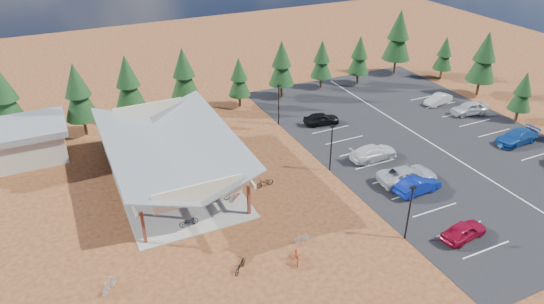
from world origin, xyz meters
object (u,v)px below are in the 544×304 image
object	(u,v)px
bike_7	(164,145)
bike_11	(297,257)
bike_2	(135,171)
bike_3	(147,157)
bike_6	(201,159)
trash_bin_1	(251,166)
car_2	(408,176)
bike_12	(240,266)
car_0	(464,231)
car_1	(418,185)
car_7	(517,137)
bike_pavilion	(170,147)
lamp_post_2	(279,102)
car_4	(321,119)
bike_1	(168,193)
bike_13	(303,238)
bike_15	(236,195)
outbuilding	(13,143)
lamp_post_1	(331,145)
car_3	(374,152)
car_8	(469,108)
car_9	(438,99)
bike_4	(221,197)
bike_16	(265,183)
bike_14	(246,164)
bike_9	(109,285)
trash_bin_0	(239,178)
bike_0	(189,221)
bike_5	(194,187)
lamp_post_0	(410,209)

from	to	relation	value
bike_7	bike_11	world-z (taller)	bike_7
bike_2	bike_7	size ratio (longest dim) A/B	0.91
bike_3	bike_6	xyz separation A→B (m)	(5.11, -2.76, -0.02)
trash_bin_1	car_2	world-z (taller)	car_2
car_2	bike_12	bearing A→B (deg)	109.94
car_0	car_1	size ratio (longest dim) A/B	0.90
car_7	bike_6	bearing A→B (deg)	-110.58
bike_pavilion	lamp_post_2	bearing A→B (deg)	25.02
car_4	bike_11	bearing A→B (deg)	155.63
bike_1	bike_13	xyz separation A→B (m)	(8.40, -10.91, -0.21)
bike_15	car_1	size ratio (longest dim) A/B	0.34
bike_15	outbuilding	bearing A→B (deg)	4.75
trash_bin_1	bike_7	size ratio (longest dim) A/B	0.49
bike_12	lamp_post_1	bearing A→B (deg)	-100.39
car_4	car_3	bearing A→B (deg)	-165.30
lamp_post_2	bike_13	size ratio (longest dim) A/B	3.50
car_8	car_9	bearing A→B (deg)	-153.80
bike_pavilion	bike_15	bearing A→B (deg)	-52.35
bike_7	car_8	bearing A→B (deg)	-102.55
bike_15	car_2	xyz separation A→B (m)	(16.19, -4.53, 0.38)
bike_11	car_1	size ratio (longest dim) A/B	0.38
lamp_post_2	bike_4	size ratio (longest dim) A/B	2.88
bike_16	car_3	size ratio (longest dim) A/B	0.34
bike_7	car_7	size ratio (longest dim) A/B	0.34
bike_6	bike_14	world-z (taller)	bike_6
trash_bin_1	bike_9	xyz separation A→B (m)	(-15.83, -11.11, 0.07)
trash_bin_0	bike_12	world-z (taller)	bike_12
bike_16	bike_12	bearing A→B (deg)	-38.53
car_0	bike_9	bearing A→B (deg)	69.99
outbuilding	bike_13	bearing A→B (deg)	-49.67
car_4	car_7	size ratio (longest dim) A/B	0.81
bike_pavilion	bike_3	world-z (taller)	bike_pavilion
bike_7	car_3	size ratio (longest dim) A/B	0.34
bike_0	bike_9	xyz separation A→B (m)	(-7.38, -4.80, -0.03)
bike_11	car_0	size ratio (longest dim) A/B	0.42
bike_3	bike_14	world-z (taller)	bike_3
bike_pavilion	bike_0	world-z (taller)	bike_pavilion
car_0	bike_5	bearing A→B (deg)	41.54
trash_bin_1	car_8	xyz separation A→B (m)	(30.51, 0.82, 0.41)
car_8	lamp_post_0	bearing A→B (deg)	-46.92
lamp_post_0	lamp_post_2	bearing A→B (deg)	90.00
car_3	trash_bin_0	bearing A→B (deg)	81.10
bike_5	bike_16	world-z (taller)	bike_5
bike_1	car_0	world-z (taller)	car_0
trash_bin_1	car_9	distance (m)	29.56
car_4	car_2	bearing A→B (deg)	-166.14
bike_3	car_8	xyz separation A→B (m)	(39.76, -5.39, 0.26)
bike_9	car_4	bearing A→B (deg)	-107.30
bike_9	car_9	bearing A→B (deg)	-119.62
trash_bin_1	bike_16	bearing A→B (deg)	-89.44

